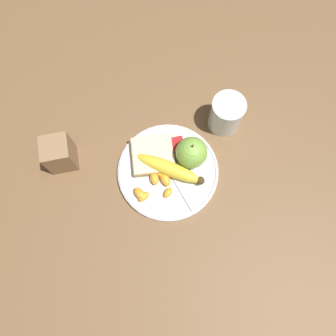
{
  "coord_description": "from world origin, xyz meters",
  "views": [
    {
      "loc": [
        0.05,
        0.22,
        0.75
      ],
      "look_at": [
        0.0,
        0.0,
        0.03
      ],
      "focal_mm": 35.0,
      "sensor_mm": 36.0,
      "label": 1
    }
  ],
  "objects_px": {
    "bread_slice": "(153,155)",
    "condiment_caddy": "(59,154)",
    "apple": "(191,153)",
    "jam_packet": "(175,145)",
    "juice_glass": "(226,115)",
    "fork": "(170,170)",
    "plate": "(168,171)",
    "banana": "(171,169)"
  },
  "relations": [
    {
      "from": "bread_slice",
      "to": "condiment_caddy",
      "type": "bearing_deg",
      "value": -10.25
    },
    {
      "from": "apple",
      "to": "jam_packet",
      "type": "xyz_separation_m",
      "value": [
        0.03,
        -0.03,
        -0.03
      ]
    },
    {
      "from": "juice_glass",
      "to": "fork",
      "type": "bearing_deg",
      "value": 32.31
    },
    {
      "from": "apple",
      "to": "jam_packet",
      "type": "distance_m",
      "value": 0.05
    },
    {
      "from": "juice_glass",
      "to": "condiment_caddy",
      "type": "bearing_deg",
      "value": 3.06
    },
    {
      "from": "plate",
      "to": "condiment_caddy",
      "type": "xyz_separation_m",
      "value": [
        0.24,
        -0.08,
        0.04
      ]
    },
    {
      "from": "fork",
      "to": "apple",
      "type": "bearing_deg",
      "value": -87.66
    },
    {
      "from": "fork",
      "to": "jam_packet",
      "type": "distance_m",
      "value": 0.06
    },
    {
      "from": "juice_glass",
      "to": "jam_packet",
      "type": "relative_size",
      "value": 2.19
    },
    {
      "from": "apple",
      "to": "jam_packet",
      "type": "bearing_deg",
      "value": -47.59
    },
    {
      "from": "juice_glass",
      "to": "condiment_caddy",
      "type": "relative_size",
      "value": 1.01
    },
    {
      "from": "bread_slice",
      "to": "condiment_caddy",
      "type": "height_order",
      "value": "condiment_caddy"
    },
    {
      "from": "banana",
      "to": "fork",
      "type": "relative_size",
      "value": 0.83
    },
    {
      "from": "apple",
      "to": "banana",
      "type": "height_order",
      "value": "apple"
    },
    {
      "from": "plate",
      "to": "apple",
      "type": "xyz_separation_m",
      "value": [
        -0.06,
        -0.02,
        0.04
      ]
    },
    {
      "from": "juice_glass",
      "to": "apple",
      "type": "xyz_separation_m",
      "value": [
        0.1,
        0.08,
        0.01
      ]
    },
    {
      "from": "banana",
      "to": "condiment_caddy",
      "type": "distance_m",
      "value": 0.26
    },
    {
      "from": "plate",
      "to": "fork",
      "type": "relative_size",
      "value": 1.3
    },
    {
      "from": "plate",
      "to": "banana",
      "type": "height_order",
      "value": "banana"
    },
    {
      "from": "bread_slice",
      "to": "juice_glass",
      "type": "bearing_deg",
      "value": -162.57
    },
    {
      "from": "juice_glass",
      "to": "bread_slice",
      "type": "distance_m",
      "value": 0.2
    },
    {
      "from": "juice_glass",
      "to": "banana",
      "type": "distance_m",
      "value": 0.19
    },
    {
      "from": "apple",
      "to": "jam_packet",
      "type": "height_order",
      "value": "apple"
    },
    {
      "from": "bread_slice",
      "to": "fork",
      "type": "bearing_deg",
      "value": 129.12
    },
    {
      "from": "jam_packet",
      "to": "condiment_caddy",
      "type": "distance_m",
      "value": 0.27
    },
    {
      "from": "plate",
      "to": "fork",
      "type": "distance_m",
      "value": 0.01
    },
    {
      "from": "banana",
      "to": "condiment_caddy",
      "type": "height_order",
      "value": "condiment_caddy"
    },
    {
      "from": "fork",
      "to": "condiment_caddy",
      "type": "relative_size",
      "value": 2.01
    },
    {
      "from": "jam_packet",
      "to": "bread_slice",
      "type": "bearing_deg",
      "value": 14.56
    },
    {
      "from": "banana",
      "to": "plate",
      "type": "bearing_deg",
      "value": -26.25
    },
    {
      "from": "plate",
      "to": "bread_slice",
      "type": "xyz_separation_m",
      "value": [
        0.03,
        -0.04,
        0.02
      ]
    },
    {
      "from": "juice_glass",
      "to": "apple",
      "type": "distance_m",
      "value": 0.13
    },
    {
      "from": "juice_glass",
      "to": "jam_packet",
      "type": "xyz_separation_m",
      "value": [
        0.13,
        0.04,
        -0.02
      ]
    },
    {
      "from": "juice_glass",
      "to": "banana",
      "type": "bearing_deg",
      "value": 33.79
    },
    {
      "from": "jam_packet",
      "to": "plate",
      "type": "bearing_deg",
      "value": 63.48
    },
    {
      "from": "banana",
      "to": "apple",
      "type": "bearing_deg",
      "value": -155.18
    },
    {
      "from": "jam_packet",
      "to": "condiment_caddy",
      "type": "height_order",
      "value": "condiment_caddy"
    },
    {
      "from": "condiment_caddy",
      "to": "banana",
      "type": "bearing_deg",
      "value": 161.46
    },
    {
      "from": "fork",
      "to": "juice_glass",
      "type": "bearing_deg",
      "value": -75.39
    },
    {
      "from": "banana",
      "to": "bread_slice",
      "type": "distance_m",
      "value": 0.06
    },
    {
      "from": "bread_slice",
      "to": "fork",
      "type": "xyz_separation_m",
      "value": [
        -0.03,
        0.04,
        -0.01
      ]
    },
    {
      "from": "plate",
      "to": "jam_packet",
      "type": "distance_m",
      "value": 0.06
    }
  ]
}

